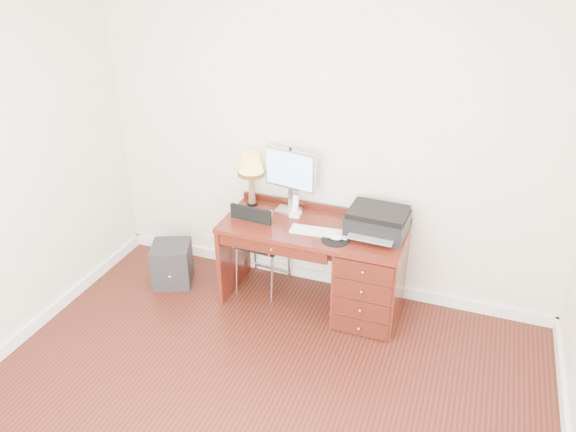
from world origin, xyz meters
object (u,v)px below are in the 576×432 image
at_px(phone, 296,210).
at_px(printer, 378,221).
at_px(desk, 350,268).
at_px(chair, 259,237).
at_px(monitor, 290,173).
at_px(equipment_box, 172,264).
at_px(leg_lamp, 251,168).

bearing_deg(phone, printer, -3.81).
height_order(desk, printer, printer).
bearing_deg(chair, monitor, 45.15).
relative_size(chair, equipment_box, 2.26).
xyz_separation_m(leg_lamp, chair, (0.13, -0.16, -0.57)).
height_order(desk, monitor, monitor).
relative_size(monitor, leg_lamp, 1.14).
relative_size(phone, equipment_box, 0.48).
bearing_deg(leg_lamp, desk, -11.20).
bearing_deg(printer, equipment_box, -170.49).
bearing_deg(monitor, printer, 0.23).
bearing_deg(leg_lamp, equipment_box, -152.81).
xyz_separation_m(desk, chair, (-0.82, 0.03, 0.12)).
height_order(leg_lamp, chair, leg_lamp).
xyz_separation_m(chair, equipment_box, (-0.79, -0.18, -0.34)).
relative_size(desk, leg_lamp, 3.15).
relative_size(monitor, phone, 2.94).
bearing_deg(leg_lamp, chair, -51.13).
xyz_separation_m(printer, leg_lamp, (-1.13, 0.12, 0.25)).
distance_m(desk, phone, 0.66).
distance_m(printer, leg_lamp, 1.16).
distance_m(chair, equipment_box, 0.88).
xyz_separation_m(printer, chair, (-1.00, -0.04, -0.32)).
bearing_deg(monitor, leg_lamp, -165.28).
height_order(desk, equipment_box, desk).
xyz_separation_m(desk, equipment_box, (-1.61, -0.15, -0.22)).
bearing_deg(desk, leg_lamp, 168.80).
bearing_deg(chair, phone, 19.90).
bearing_deg(monitor, chair, -128.69).
relative_size(phone, chair, 0.21).
bearing_deg(phone, chair, -164.67).
distance_m(monitor, phone, 0.32).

